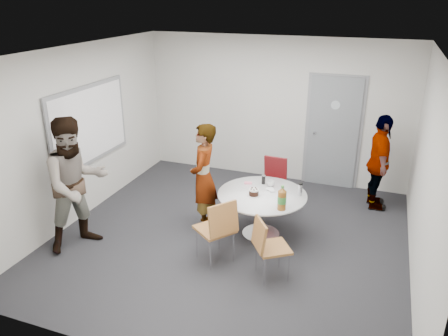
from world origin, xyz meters
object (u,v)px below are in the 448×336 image
at_px(door, 333,133).
at_px(chair_far, 273,178).
at_px(chair_near_left, 219,226).
at_px(whiteboard, 90,124).
at_px(chair_near_right, 267,243).
at_px(table, 264,200).
at_px(person_left, 77,184).
at_px(person_right, 379,163).
at_px(person_main, 203,177).

bearing_deg(door, chair_far, -121.92).
bearing_deg(chair_near_left, whiteboard, 107.56).
bearing_deg(chair_near_right, chair_near_left, -131.93).
height_order(whiteboard, table, whiteboard).
xyz_separation_m(door, person_left, (-3.04, -3.39, -0.07)).
bearing_deg(whiteboard, person_right, 19.81).
xyz_separation_m(door, table, (-0.67, -2.26, -0.43)).
height_order(person_left, person_right, person_left).
xyz_separation_m(whiteboard, table, (2.89, 0.02, -0.86)).
height_order(chair_near_left, chair_near_right, chair_near_left).
bearing_deg(chair_near_left, chair_near_right, -60.54).
distance_m(chair_near_right, person_left, 2.73).
bearing_deg(table, person_right, 45.94).
relative_size(chair_near_left, person_left, 0.49).
bearing_deg(person_left, chair_far, -16.23).
bearing_deg(chair_near_right, chair_far, 157.39).
xyz_separation_m(chair_near_right, person_main, (-1.25, 0.94, 0.33)).
distance_m(chair_near_left, person_left, 2.05).
bearing_deg(whiteboard, person_left, -64.67).
distance_m(table, chair_far, 1.02).
relative_size(door, whiteboard, 1.12).
height_order(door, person_left, door).
bearing_deg(person_right, person_left, 114.66).
relative_size(chair_near_left, chair_near_right, 1.13).
xyz_separation_m(table, person_right, (1.52, 1.57, 0.21)).
distance_m(chair_far, person_left, 3.14).
bearing_deg(chair_near_left, person_left, 133.27).
relative_size(table, chair_near_left, 1.39).
relative_size(door, person_left, 1.11).
height_order(door, person_main, door).
distance_m(chair_far, person_right, 1.74).
xyz_separation_m(chair_near_left, person_left, (-2.01, -0.23, 0.38)).
relative_size(table, person_main, 0.78).
relative_size(door, chair_near_right, 2.55).
height_order(whiteboard, chair_near_left, whiteboard).
bearing_deg(person_left, chair_near_left, -53.17).
relative_size(chair_near_left, chair_far, 1.09).
bearing_deg(person_main, whiteboard, -100.54).
relative_size(chair_near_right, person_left, 0.44).
bearing_deg(table, person_main, -177.40).
bearing_deg(person_left, table, -34.21).
height_order(door, table, door).
relative_size(table, person_right, 0.81).
distance_m(chair_near_left, person_main, 1.06).
xyz_separation_m(person_main, person_left, (-1.44, -1.09, 0.12)).
height_order(table, chair_near_right, table).
bearing_deg(person_right, person_main, 113.20).
height_order(table, person_main, person_main).
xyz_separation_m(person_left, person_right, (3.89, 2.70, -0.15)).
bearing_deg(door, chair_near_right, -96.17).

